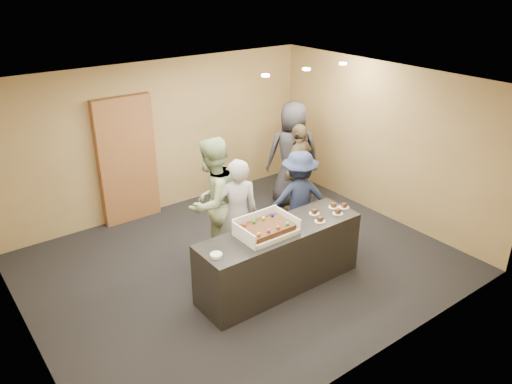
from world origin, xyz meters
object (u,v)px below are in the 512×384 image
plate_stack (216,255)px  person_server_grey (237,215)px  cake_box (265,230)px  storage_cabinet (127,160)px  person_dark_suit (293,155)px  person_navy_man (299,199)px  person_brown_extra (299,169)px  serving_counter (280,258)px  sheet_cake (267,228)px  person_sage_man (212,202)px

plate_stack → person_server_grey: person_server_grey is taller
cake_box → plate_stack: 0.84m
storage_cabinet → plate_stack: bearing=-94.9°
cake_box → person_dark_suit: size_ratio=0.38×
person_navy_man → person_brown_extra: (0.77, 0.88, 0.04)m
person_server_grey → person_navy_man: 1.18m
serving_counter → storage_cabinet: (-0.79, 3.16, 0.65)m
person_brown_extra → storage_cabinet: bearing=-51.5°
serving_counter → person_dark_suit: (1.88, 1.94, 0.53)m
storage_cabinet → person_server_grey: storage_cabinet is taller
storage_cabinet → serving_counter: bearing=-76.0°
storage_cabinet → plate_stack: (-0.28, -3.23, -0.18)m
person_brown_extra → sheet_cake: bearing=18.3°
person_dark_suit → plate_stack: bearing=66.6°
person_navy_man → storage_cabinet: bearing=-26.6°
plate_stack → cake_box: bearing=6.6°
plate_stack → person_brown_extra: bearing=31.0°
cake_box → person_sage_man: (-0.13, 1.10, 0.03)m
sheet_cake → person_navy_man: 1.47m
person_dark_suit → person_brown_extra: bearing=103.8°
storage_cabinet → person_navy_man: 3.01m
serving_counter → plate_stack: (-1.06, -0.07, 0.47)m
cake_box → person_navy_man: size_ratio=0.48×
person_server_grey → sheet_cake: bearing=106.4°
storage_cabinet → cake_box: (0.55, -3.13, -0.15)m
person_sage_man → person_brown_extra: size_ratio=1.18×
person_navy_man → person_dark_suit: 1.48m
plate_stack → person_dark_suit: size_ratio=0.08×
person_sage_man → person_dark_suit: 2.38m
storage_cabinet → person_brown_extra: size_ratio=1.33×
sheet_cake → person_navy_man: (1.24, 0.76, -0.21)m
serving_counter → plate_stack: size_ratio=15.92×
person_dark_suit → storage_cabinet: bearing=7.6°
sheet_cake → person_sage_man: (-0.13, 1.13, -0.02)m
serving_counter → person_server_grey: size_ratio=1.40×
serving_counter → cake_box: 0.55m
person_sage_man → person_navy_man: bearing=143.7°
cake_box → person_dark_suit: bearing=42.1°
serving_counter → cake_box: cake_box is taller
storage_cabinet → sheet_cake: (0.55, -3.16, -0.10)m
storage_cabinet → person_server_grey: 2.49m
cake_box → person_server_grey: size_ratio=0.44×
storage_cabinet → person_dark_suit: bearing=-24.7°
cake_box → person_brown_extra: 2.58m
person_dark_suit → person_navy_man: bearing=85.6°
person_server_grey → person_brown_extra: size_ratio=1.04×
person_navy_man → serving_counter: bearing=63.8°
person_navy_man → cake_box: bearing=57.3°
cake_box → plate_stack: bearing=-173.4°
storage_cabinet → person_sage_man: 2.08m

